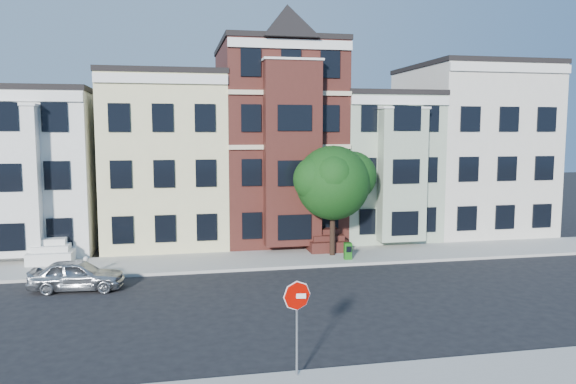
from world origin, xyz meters
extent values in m
plane|color=black|center=(0.00, 0.00, 0.00)|extent=(120.00, 120.00, 0.00)
cube|color=#9E9B93|center=(0.00, 8.00, 0.07)|extent=(60.00, 4.00, 0.15)
cube|color=silver|center=(-15.00, 14.50, 4.50)|extent=(8.00, 9.00, 9.00)
cube|color=beige|center=(-7.00, 14.50, 5.00)|extent=(7.00, 9.00, 10.00)
cube|color=#3F1914|center=(0.00, 14.50, 6.00)|extent=(7.00, 9.00, 12.00)
cube|color=#99AA90|center=(6.50, 14.50, 4.50)|extent=(6.00, 9.00, 9.00)
cube|color=beige|center=(13.50, 14.50, 5.50)|extent=(8.00, 9.00, 11.00)
imported|color=#A4A6AB|center=(-10.70, 4.24, 0.68)|extent=(4.09, 1.95, 1.35)
cube|color=#185D13|center=(2.44, 6.94, 0.59)|extent=(0.43, 0.39, 0.88)
cylinder|color=beige|center=(-10.62, 6.30, 0.50)|extent=(0.31, 0.31, 0.70)
camera|label=1|loc=(-6.41, -20.94, 6.96)|focal=35.00mm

